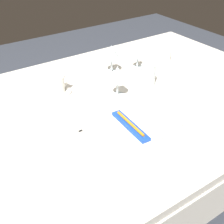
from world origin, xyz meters
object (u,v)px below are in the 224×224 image
fork_outer (90,140)px  coffee_cup_right (164,55)px  wine_glass_centre (112,53)px  wine_glass_right (138,51)px  spoon_soup (160,110)px  wine_glass_left (117,75)px  dinner_plate (130,129)px  coffee_cup_far (57,84)px  dinner_knife (159,116)px  toothbrush_package (130,125)px  drink_tumbler (148,76)px

fork_outer → coffee_cup_right: (0.69, 0.37, 0.04)m
coffee_cup_right → wine_glass_centre: (-0.31, 0.05, 0.07)m
wine_glass_right → spoon_soup: bearing=-115.1°
wine_glass_centre → wine_glass_left: 0.24m
dinner_plate → coffee_cup_far: size_ratio=2.58×
fork_outer → spoon_soup: (0.34, 0.01, 0.00)m
dinner_plate → dinner_knife: bearing=4.1°
fork_outer → wine_glass_right: (0.52, 0.38, 0.09)m
toothbrush_package → coffee_cup_right: (0.54, 0.40, 0.01)m
dinner_plate → wine_glass_right: bearing=48.9°
wine_glass_right → drink_tumbler: (-0.07, -0.17, -0.05)m
fork_outer → toothbrush_package: bearing=-12.6°
wine_glass_left → drink_tumbler: wine_glass_left is taller
dinner_plate → coffee_cup_far: (-0.10, 0.41, 0.04)m
dinner_plate → wine_glass_right: (0.36, 0.41, 0.09)m
dinner_plate → wine_glass_centre: bearing=63.7°
spoon_soup → coffee_cup_far: 0.47m
fork_outer → spoon_soup: spoon_soup is taller
coffee_cup_right → wine_glass_centre: 0.32m
toothbrush_package → dinner_knife: size_ratio=0.94×
toothbrush_package → coffee_cup_far: (-0.10, 0.41, 0.02)m
dinner_plate → wine_glass_left: wine_glass_left is taller
toothbrush_package → wine_glass_left: wine_glass_left is taller
dinner_knife → wine_glass_right: 0.46m
wine_glass_centre → drink_tumbler: (0.07, -0.20, -0.06)m
toothbrush_package → wine_glass_right: size_ratio=1.51×
wine_glass_centre → drink_tumbler: wine_glass_centre is taller
dinner_plate → spoon_soup: bearing=13.3°
spoon_soup → dinner_plate: bearing=-166.7°
dinner_plate → drink_tumbler: bearing=40.3°
coffee_cup_far → dinner_knife: bearing=-57.7°
dinner_plate → dinner_knife: (0.16, 0.01, -0.01)m
spoon_soup → coffee_cup_right: (0.35, 0.36, 0.04)m
wine_glass_right → drink_tumbler: 0.19m
toothbrush_package → spoon_soup: 0.19m
coffee_cup_far → wine_glass_centre: (0.32, 0.04, 0.06)m
wine_glass_right → coffee_cup_right: bearing=-3.4°
dinner_knife → drink_tumbler: drink_tumbler is taller
drink_tumbler → wine_glass_right: bearing=67.6°
spoon_soup → wine_glass_centre: bearing=84.9°
wine_glass_right → wine_glass_left: bearing=-144.9°
coffee_cup_right → wine_glass_right: wine_glass_right is taller
dinner_plate → spoon_soup: (0.19, 0.04, -0.01)m
wine_glass_centre → drink_tumbler: 0.22m
spoon_soup → coffee_cup_far: coffee_cup_far is taller
fork_outer → wine_glass_centre: (0.38, 0.42, 0.10)m
dinner_knife → coffee_cup_right: size_ratio=2.36×
wine_glass_right → drink_tumbler: wine_glass_right is taller
toothbrush_package → wine_glass_centre: bearing=63.7°
dinner_knife → drink_tumbler: size_ratio=2.20×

